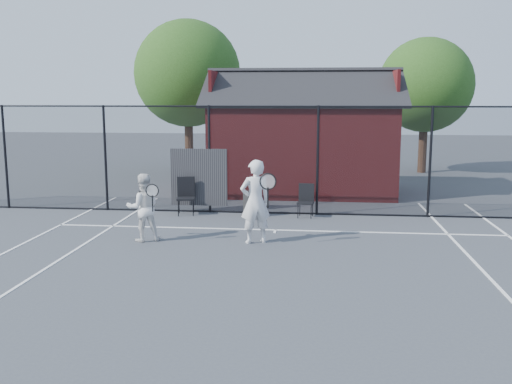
# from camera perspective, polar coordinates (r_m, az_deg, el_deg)

# --- Properties ---
(ground) EXTENTS (80.00, 80.00, 0.00)m
(ground) POSITION_cam_1_polar(r_m,az_deg,el_deg) (11.10, 0.83, -7.39)
(ground) COLOR #42454C
(ground) RESTS_ON ground
(court_lines) EXTENTS (11.02, 18.00, 0.01)m
(court_lines) POSITION_cam_1_polar(r_m,az_deg,el_deg) (9.85, 0.11, -9.57)
(court_lines) COLOR white
(court_lines) RESTS_ON ground
(fence) EXTENTS (22.04, 3.00, 3.00)m
(fence) POSITION_cam_1_polar(r_m,az_deg,el_deg) (15.73, 1.41, 3.00)
(fence) COLOR black
(fence) RESTS_ON ground
(clubhouse) EXTENTS (6.50, 4.36, 4.19)m
(clubhouse) POSITION_cam_1_polar(r_m,az_deg,el_deg) (19.65, 4.72, 4.73)
(clubhouse) COLOR maroon
(clubhouse) RESTS_ON ground
(tree_left) EXTENTS (4.48, 4.48, 6.44)m
(tree_left) POSITION_cam_1_polar(r_m,az_deg,el_deg) (24.71, -6.85, 11.66)
(tree_left) COLOR #372116
(tree_left) RESTS_ON ground
(tree_right) EXTENTS (3.97, 3.97, 5.70)m
(tree_right) POSITION_cam_1_polar(r_m,az_deg,el_deg) (25.49, 16.59, 10.19)
(tree_right) COLOR #372116
(tree_right) RESTS_ON ground
(player_front) EXTENTS (0.90, 0.73, 1.87)m
(player_front) POSITION_cam_1_polar(r_m,az_deg,el_deg) (12.60, -0.07, -0.95)
(player_front) COLOR white
(player_front) RESTS_ON ground
(player_back) EXTENTS (0.92, 0.83, 1.54)m
(player_back) POSITION_cam_1_polar(r_m,az_deg,el_deg) (13.06, -11.20, -1.52)
(player_back) COLOR white
(player_back) RESTS_ON ground
(chair_left) EXTENTS (0.57, 0.58, 1.01)m
(chair_left) POSITION_cam_1_polar(r_m,az_deg,el_deg) (15.83, -7.03, -0.47)
(chair_left) COLOR black
(chair_left) RESTS_ON ground
(chair_right) EXTENTS (0.47, 0.49, 0.88)m
(chair_right) POSITION_cam_1_polar(r_m,az_deg,el_deg) (15.43, 4.97, -0.93)
(chair_right) COLOR black
(chair_right) RESTS_ON ground
(waste_bin) EXTENTS (0.56, 0.56, 0.68)m
(waste_bin) POSITION_cam_1_polar(r_m,az_deg,el_deg) (15.55, -0.46, -1.21)
(waste_bin) COLOR black
(waste_bin) RESTS_ON ground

